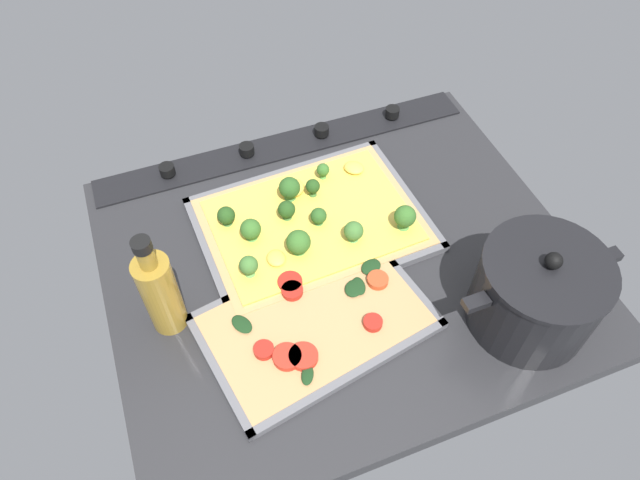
{
  "coord_description": "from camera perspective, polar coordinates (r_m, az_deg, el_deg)",
  "views": [
    {
      "loc": [
        23.48,
        51.78,
        77.49
      ],
      "look_at": [
        2.96,
        -2.0,
        3.78
      ],
      "focal_mm": 32.72,
      "sensor_mm": 36.0,
      "label": 1
    }
  ],
  "objects": [
    {
      "name": "ground_plane",
      "position": [
        0.97,
        2.05,
        -2.29
      ],
      "size": [
        75.55,
        64.3,
        3.0
      ],
      "primitive_type": "cube",
      "color": "#28282B"
    },
    {
      "name": "stove_control_panel",
      "position": [
        1.14,
        -3.44,
        9.34
      ],
      "size": [
        72.53,
        7.0,
        2.6
      ],
      "color": "black",
      "rests_on": "ground_plane"
    },
    {
      "name": "baking_tray_front",
      "position": [
        1.0,
        -0.8,
        1.46
      ],
      "size": [
        39.05,
        29.68,
        1.3
      ],
      "color": "slate",
      "rests_on": "ground_plane"
    },
    {
      "name": "broccoli_pizza",
      "position": [
        0.99,
        -0.99,
        1.91
      ],
      "size": [
        36.54,
        27.17,
        5.98
      ],
      "color": "tan",
      "rests_on": "baking_tray_front"
    },
    {
      "name": "baking_tray_back",
      "position": [
        0.89,
        -0.45,
        -8.09
      ],
      "size": [
        36.88,
        27.45,
        1.3
      ],
      "color": "slate",
      "rests_on": "ground_plane"
    },
    {
      "name": "veggie_pizza_back",
      "position": [
        0.88,
        -0.49,
        -7.84
      ],
      "size": [
        34.09,
        24.66,
        1.9
      ],
      "color": "tan",
      "rests_on": "baking_tray_back"
    },
    {
      "name": "cooking_pot",
      "position": [
        0.9,
        20.42,
        -4.85
      ],
      "size": [
        25.2,
        18.36,
        15.77
      ],
      "color": "black",
      "rests_on": "ground_plane"
    },
    {
      "name": "oil_bottle",
      "position": [
        0.86,
        -15.38,
        -4.91
      ],
      "size": [
        5.31,
        5.31,
        19.61
      ],
      "color": "olive",
      "rests_on": "ground_plane"
    }
  ]
}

